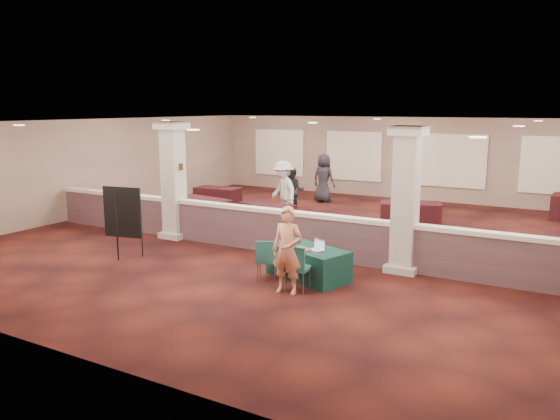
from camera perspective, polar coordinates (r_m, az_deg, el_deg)
The scene contains 30 objects.
ground at distance 14.93m, azimuth 3.29°, elevation -3.22°, with size 16.00×16.00×0.00m, color #4A1912.
wall_back at distance 22.05m, azimuth 12.58°, elevation 5.30°, with size 16.00×0.04×3.20m, color #826A5A.
wall_front at distance 8.34m, azimuth -21.65°, elevation -3.94°, with size 16.00×0.04×3.20m, color #826A5A.
wall_left at distance 19.48m, azimuth -18.35°, elevation 4.32°, with size 0.04×16.00×3.20m, color #826A5A.
ceiling at distance 14.49m, azimuth 3.43°, elevation 9.15°, with size 16.00×16.00×0.02m, color white.
partition_wall at distance 13.50m, azimuth 0.51°, elevation -2.24°, with size 15.60×0.28×1.10m.
column_left at distance 15.28m, azimuth -11.07°, elevation 3.17°, with size 0.72×0.72×3.20m.
column_right at distance 12.16m, azimuth 13.00°, elevation 1.17°, with size 0.72×0.72×3.20m.
sconce_left at distance 15.42m, azimuth -11.91°, elevation 4.57°, with size 0.12×0.12×0.18m.
sconce_right at distance 15.06m, azimuth -10.30°, elevation 4.48°, with size 0.12×0.12×0.18m.
near_table at distance 11.65m, azimuth 2.95°, elevation -5.54°, with size 1.76×0.88×0.68m, color #0D3227.
conf_chair_main at distance 10.76m, azimuth 1.68°, elevation -5.71°, with size 0.52×0.53×0.94m.
conf_chair_side at distance 11.40m, azimuth -1.38°, elevation -4.91°, with size 0.58×0.58×0.89m.
easel_board at distance 13.57m, azimuth -16.12°, elevation -0.31°, with size 1.01×0.57×1.73m.
woman at distance 10.61m, azimuth 0.78°, elevation -4.23°, with size 0.62×0.41×1.72m, color tan.
far_table_front_left at distance 17.16m, azimuth -8.27°, elevation -0.12°, with size 1.95×0.97×0.79m, color black.
far_table_front_center at distance 16.64m, azimuth -1.37°, elevation -0.51°, with size 1.73×0.86×0.70m, color black.
far_table_back_left at distance 20.32m, azimuth -6.54°, elevation 1.43°, with size 1.63×0.82×0.66m, color black.
far_table_back_center at distance 17.16m, azimuth 13.43°, elevation -0.42°, with size 1.79×0.89×0.72m, color black.
attendee_a at distance 18.36m, azimuth 1.37°, elevation 1.98°, with size 0.77×0.43×1.60m, color black.
attendee_b at distance 17.41m, azimuth 0.35°, elevation 2.03°, with size 1.23×0.56×1.92m, color beige.
attendee_d at distance 20.84m, azimuth 4.57°, elevation 3.33°, with size 0.90×0.49×1.83m, color black.
laptop_base at distance 11.33m, azimuth 3.78°, elevation -4.20°, with size 0.31×0.21×0.02m, color silver.
laptop_screen at distance 11.38m, azimuth 4.16°, elevation -3.57°, with size 0.31×0.01×0.20m, color silver.
screen_glow at distance 11.38m, azimuth 4.14°, elevation -3.64°, with size 0.28×0.00×0.18m, color #AFBDD2.
knitting at distance 11.37m, azimuth 2.29°, elevation -4.11°, with size 0.37×0.28×0.03m, color #C2741F.
yarn_cream at distance 11.84m, azimuth 0.93°, elevation -3.30°, with size 0.10×0.10×0.10m, color beige.
yarn_red at distance 12.04m, azimuth 0.98°, elevation -3.10°, with size 0.09×0.09×0.09m, color maroon.
yarn_grey at distance 11.91m, azimuth 1.96°, elevation -3.24°, with size 0.10×0.10×0.10m, color #535459.
scissors at distance 10.97m, azimuth 4.18°, elevation -4.73°, with size 0.11×0.03×0.01m, color red.
Camera 1 is at (6.35, -13.02, 3.61)m, focal length 35.00 mm.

